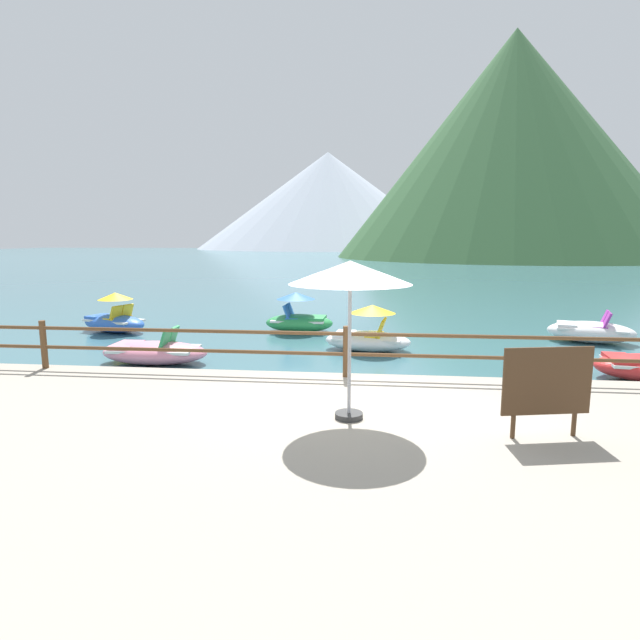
{
  "coord_description": "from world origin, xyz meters",
  "views": [
    {
      "loc": [
        0.51,
        -7.67,
        2.95
      ],
      "look_at": [
        -0.86,
        5.0,
        0.9
      ],
      "focal_mm": 28.79,
      "sensor_mm": 36.0,
      "label": 1
    }
  ],
  "objects": [
    {
      "name": "pedal_boat_3",
      "position": [
        0.34,
        5.67,
        0.41
      ],
      "size": [
        2.4,
        1.55,
        1.22
      ],
      "color": "white",
      "rests_on": "ground"
    },
    {
      "name": "dock_railing",
      "position": [
        0.0,
        1.55,
        0.99
      ],
      "size": [
        23.92,
        0.12,
        0.95
      ],
      "color": "brown",
      "rests_on": "promenade_dock"
    },
    {
      "name": "pedal_boat_0",
      "position": [
        6.63,
        7.43,
        0.32
      ],
      "size": [
        2.56,
        1.87,
        0.91
      ],
      "color": "white",
      "rests_on": "ground"
    },
    {
      "name": "ground_plane",
      "position": [
        0.0,
        40.0,
        0.0
      ],
      "size": [
        200.0,
        200.0,
        0.0
      ],
      "primitive_type": "plane",
      "color": "#3D6B75"
    },
    {
      "name": "pedal_boat_2",
      "position": [
        -7.67,
        7.51,
        0.41
      ],
      "size": [
        2.53,
        1.81,
        1.26
      ],
      "color": "blue",
      "rests_on": "ground"
    },
    {
      "name": "promenade_dock",
      "position": [
        0.0,
        -2.2,
        0.2
      ],
      "size": [
        28.0,
        8.0,
        0.4
      ],
      "primitive_type": "cube",
      "color": "#A39989",
      "rests_on": "ground"
    },
    {
      "name": "sign_board",
      "position": [
        2.71,
        -1.09,
        1.13
      ],
      "size": [
        1.16,
        0.28,
        1.19
      ],
      "color": "silver",
      "rests_on": "promenade_dock"
    },
    {
      "name": "distant_peak",
      "position": [
        -12.93,
        136.34,
        12.98
      ],
      "size": [
        71.39,
        71.39,
        25.96
      ],
      "primitive_type": "cone",
      "color": "#A8B2C1",
      "rests_on": "ground"
    },
    {
      "name": "pedal_boat_1",
      "position": [
        -1.88,
        8.19,
        0.43
      ],
      "size": [
        2.18,
        1.34,
        1.25
      ],
      "color": "green",
      "rests_on": "ground"
    },
    {
      "name": "beach_umbrella",
      "position": [
        0.17,
        -0.66,
        2.45
      ],
      "size": [
        1.7,
        1.7,
        2.24
      ],
      "color": "#B2B2B7",
      "rests_on": "promenade_dock"
    },
    {
      "name": "pedal_boat_5",
      "position": [
        -4.67,
        3.69,
        0.28
      ],
      "size": [
        2.53,
        1.24,
        0.86
      ],
      "color": "pink",
      "rests_on": "ground"
    },
    {
      "name": "cliff_headland",
      "position": [
        18.72,
        75.58,
        15.48
      ],
      "size": [
        51.59,
        51.59,
        32.98
      ],
      "color": "#386038",
      "rests_on": "ground"
    }
  ]
}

